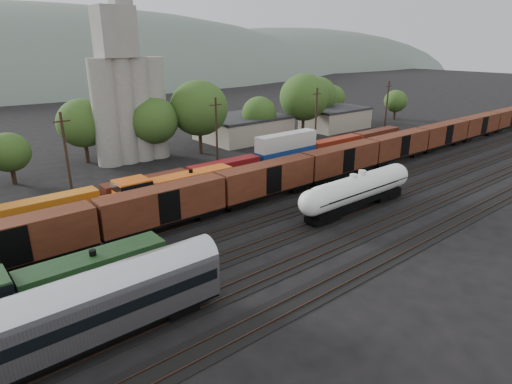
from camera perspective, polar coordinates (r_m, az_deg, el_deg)
ground at (r=49.96m, az=-2.12°, el=-4.81°), size 600.00×600.00×0.00m
tracks at (r=49.94m, az=-2.12°, el=-4.76°), size 180.00×33.20×0.20m
green_locomotive at (r=36.44m, az=-25.53°, el=-11.68°), size 18.86×3.33×4.99m
tank_car_a at (r=56.14m, az=13.81°, el=0.55°), size 18.60×3.33×4.88m
tank_car_b at (r=54.88m, az=12.73°, el=0.10°), size 17.95×3.21×4.71m
passenger_coach at (r=31.63m, az=-26.26°, el=-15.42°), size 25.00×3.08×5.68m
orange_locomotive at (r=55.07m, az=-11.50°, el=0.19°), size 19.26×3.21×4.82m
boxcar_string at (r=57.43m, az=1.46°, el=1.80°), size 169.00×2.90×4.20m
container_wall at (r=57.09m, az=-19.89°, el=-0.42°), size 160.00×2.60×5.80m
grain_silo at (r=79.15m, az=-16.64°, el=11.93°), size 13.40×5.00×29.00m
industrial_sheds at (r=81.31m, az=-13.68°, el=6.12°), size 119.38×17.26×5.10m
tree_band at (r=76.92m, az=-19.55°, el=8.63°), size 161.05×21.44×14.07m
utility_poles at (r=66.05m, az=-13.94°, el=6.35°), size 122.20×0.36×12.00m
distant_hills at (r=303.55m, az=-29.71°, el=9.13°), size 860.00×286.00×130.00m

